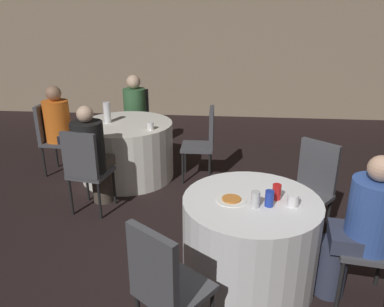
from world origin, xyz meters
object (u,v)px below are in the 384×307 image
object	(u,v)px
chair_far_north	(136,115)
chair_near_east	(383,236)
person_black_shirt	(93,157)
soda_can_silver	(255,199)
chair_far_south	(85,166)
chair_far_west	(52,133)
person_blue_shirt	(359,229)
chair_near_northeast	(312,183)
soda_can_blue	(269,198)
person_orange_shirt	(63,131)
pizza_plate_near	(231,199)
soda_can_red	(277,192)
person_green_jacket	(135,115)
chair_near_southwest	(163,282)
table_far	(127,150)
chair_far_east	(205,138)
bottle_far	(107,113)
table_near	(249,241)

from	to	relation	value
chair_far_north	chair_near_east	bearing A→B (deg)	123.64
chair_near_east	chair_far_north	xyz separation A→B (m)	(-2.54, 3.07, 0.00)
person_black_shirt	soda_can_silver	xyz separation A→B (m)	(1.66, -1.19, 0.20)
chair_near_east	chair_far_south	size ratio (longest dim) A/B	1.00
chair_far_west	person_blue_shirt	distance (m)	3.89
chair_near_northeast	soda_can_blue	bearing A→B (deg)	98.71
person_orange_shirt	pizza_plate_near	world-z (taller)	person_orange_shirt
chair_far_south	soda_can_red	distance (m)	2.07
soda_can_red	person_green_jacket	bearing A→B (deg)	122.78
person_green_jacket	person_blue_shirt	bearing A→B (deg)	123.35
person_black_shirt	person_blue_shirt	distance (m)	2.70
chair_near_southwest	person_orange_shirt	size ratio (longest dim) A/B	0.80
soda_can_red	pizza_plate_near	bearing A→B (deg)	-171.34
chair_near_east	person_black_shirt	xyz separation A→B (m)	(-2.58, 1.22, 0.04)
chair_near_northeast	chair_near_southwest	bearing A→B (deg)	91.96
table_far	chair_far_north	world-z (taller)	chair_far_north
person_green_jacket	soda_can_red	bearing A→B (deg)	116.81
person_black_shirt	soda_can_red	size ratio (longest dim) A/B	9.72
person_black_shirt	soda_can_silver	world-z (taller)	person_black_shirt
chair_near_southwest	soda_can_silver	world-z (taller)	chair_near_southwest
chair_far_east	person_orange_shirt	xyz separation A→B (m)	(-1.87, 0.02, 0.04)
chair_far_west	person_green_jacket	bearing A→B (deg)	133.37
bottle_far	soda_can_blue	bearing A→B (deg)	-47.59
person_green_jacket	bottle_far	xyz separation A→B (m)	(-0.14, -0.84, 0.26)
table_near	soda_can_blue	size ratio (longest dim) A/B	8.75
chair_far_east	soda_can_red	distance (m)	2.03
table_near	chair_far_east	bearing A→B (deg)	103.86
chair_near_east	soda_can_red	distance (m)	0.81
chair_far_east	soda_can_blue	xyz separation A→B (m)	(0.59, -2.02, 0.23)
chair_near_southwest	person_blue_shirt	world-z (taller)	person_blue_shirt
chair_near_southwest	pizza_plate_near	size ratio (longest dim) A/B	4.08
chair_near_southwest	pizza_plate_near	xyz separation A→B (m)	(0.41, 0.74, 0.18)
person_blue_shirt	person_green_jacket	size ratio (longest dim) A/B	0.98
chair_near_southwest	chair_near_northeast	bearing A→B (deg)	88.04
chair_far_east	soda_can_silver	xyz separation A→B (m)	(0.49, -2.04, 0.23)
table_far	chair_near_southwest	bearing A→B (deg)	-70.87
chair_near_east	person_orange_shirt	bearing A→B (deg)	65.71
chair_near_southwest	soda_can_blue	world-z (taller)	chair_near_southwest
chair_far_west	person_black_shirt	distance (m)	1.24
pizza_plate_near	bottle_far	xyz separation A→B (m)	(-1.57, 1.95, 0.12)
chair_far_east	person_orange_shirt	size ratio (longest dim) A/B	0.80
chair_far_east	bottle_far	world-z (taller)	bottle_far
chair_far_west	chair_near_northeast	bearing A→B (deg)	70.79
chair_near_east	chair_far_north	world-z (taller)	same
table_far	chair_near_east	xyz separation A→B (m)	(2.44, -2.06, 0.20)
chair_far_south	soda_can_blue	size ratio (longest dim) A/B	7.82
pizza_plate_near	soda_can_red	size ratio (longest dim) A/B	1.91
chair_far_west	person_black_shirt	xyz separation A→B (m)	(0.87, -0.88, 0.04)
chair_far_north	person_black_shirt	size ratio (longest dim) A/B	0.80
chair_far_north	person_black_shirt	xyz separation A→B (m)	(-0.04, -1.85, 0.04)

